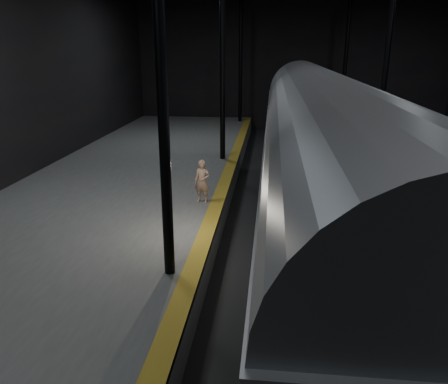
# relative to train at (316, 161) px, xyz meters

# --- Properties ---
(ground) EXTENTS (44.00, 44.00, 0.00)m
(ground) POSITION_rel_train_xyz_m (0.00, 0.68, -3.15)
(ground) COLOR black
(ground) RESTS_ON ground
(platform_left) EXTENTS (9.00, 43.80, 1.00)m
(platform_left) POSITION_rel_train_xyz_m (-7.50, 0.68, -2.65)
(platform_left) COLOR #4B4A48
(platform_left) RESTS_ON ground
(tactile_strip) EXTENTS (0.50, 43.80, 0.01)m
(tactile_strip) POSITION_rel_train_xyz_m (-3.25, 0.68, -2.15)
(tactile_strip) COLOR olive
(tactile_strip) RESTS_ON platform_left
(track) EXTENTS (2.40, 43.00, 0.24)m
(track) POSITION_rel_train_xyz_m (0.00, 0.68, -3.09)
(track) COLOR #3F3328
(track) RESTS_ON ground
(train) EXTENTS (3.16, 21.15, 5.65)m
(train) POSITION_rel_train_xyz_m (0.00, 0.00, 0.00)
(train) COLOR #93959A
(train) RESTS_ON ground
(woman) EXTENTS (0.65, 0.50, 1.58)m
(woman) POSITION_rel_train_xyz_m (-3.80, 1.98, -1.36)
(woman) COLOR tan
(woman) RESTS_ON platform_left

